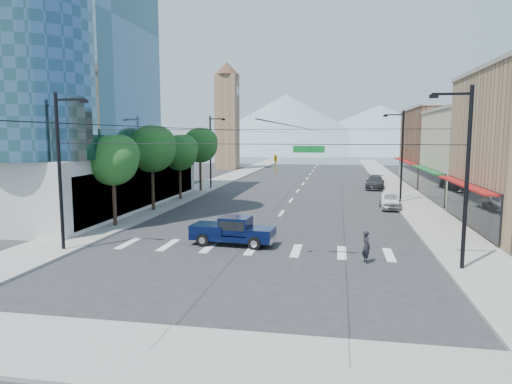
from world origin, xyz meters
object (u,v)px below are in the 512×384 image
pedestrian (366,247)px  parked_car_near (390,201)px  parked_car_far (375,182)px  parked_car_mid (390,201)px  pickup_truck (232,230)px

pedestrian → parked_car_near: size_ratio=0.40×
parked_car_far → parked_car_near: bearing=-83.7°
pedestrian → parked_car_far: bearing=-27.6°
parked_car_mid → parked_car_far: size_ratio=0.76×
parked_car_mid → parked_car_far: (-0.15, 15.54, 0.11)m
parked_car_near → parked_car_mid: 0.16m
pickup_truck → pedestrian: pickup_truck is taller
parked_car_near → pedestrian: bearing=-100.0°
pickup_truck → parked_car_near: (10.97, 15.76, -0.18)m
parked_car_mid → parked_car_far: parked_car_far is taller
parked_car_near → parked_car_mid: bearing=89.8°
pickup_truck → pedestrian: (7.80, -2.57, -0.06)m
parked_car_near → parked_car_mid: size_ratio=1.02×
pickup_truck → parked_car_far: pickup_truck is taller
pickup_truck → parked_car_far: size_ratio=0.96×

